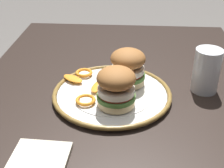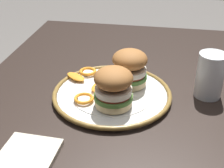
{
  "view_description": "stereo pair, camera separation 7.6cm",
  "coord_description": "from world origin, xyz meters",
  "views": [
    {
      "loc": [
        -0.65,
        -0.03,
        1.19
      ],
      "look_at": [
        0.06,
        0.01,
        0.77
      ],
      "focal_mm": 50.26,
      "sensor_mm": 36.0,
      "label": 1
    },
    {
      "loc": [
        -0.64,
        -0.11,
        1.19
      ],
      "look_at": [
        0.06,
        0.01,
        0.77
      ],
      "focal_mm": 50.26,
      "sensor_mm": 36.0,
      "label": 2
    }
  ],
  "objects": [
    {
      "name": "orange_peel_small_curl",
      "position": [
        0.15,
        0.1,
        0.76
      ],
      "size": [
        0.07,
        0.07,
        0.01
      ],
      "color": "orange",
      "rests_on": "dinner_plate"
    },
    {
      "name": "dining_table",
      "position": [
        0.0,
        0.0,
        0.63
      ],
      "size": [
        1.28,
        0.82,
        0.73
      ],
      "color": "black",
      "rests_on": "ground"
    },
    {
      "name": "orange_peel_curled",
      "position": [
        0.01,
        0.08,
        0.75
      ],
      "size": [
        0.07,
        0.07,
        0.01
      ],
      "color": "orange",
      "rests_on": "dinner_plate"
    },
    {
      "name": "folded_napkin",
      "position": [
        -0.22,
        0.14,
        0.74
      ],
      "size": [
        0.16,
        0.12,
        0.01
      ],
      "primitive_type": "cube",
      "rotation": [
        0.0,
        0.0,
        3.1
      ],
      "color": "beige",
      "rests_on": "dining_table"
    },
    {
      "name": "orange_peel_strip_short",
      "position": [
        0.12,
        0.13,
        0.76
      ],
      "size": [
        0.06,
        0.07,
        0.01
      ],
      "color": "orange",
      "rests_on": "dinner_plate"
    },
    {
      "name": "dinner_plate",
      "position": [
        0.06,
        0.01,
        0.74
      ],
      "size": [
        0.32,
        0.32,
        0.02
      ],
      "color": "white",
      "rests_on": "dining_table"
    },
    {
      "name": "orange_peel_strip_long",
      "position": [
        0.08,
        0.05,
        0.76
      ],
      "size": [
        0.08,
        0.06,
        0.01
      ],
      "color": "orange",
      "rests_on": "dinner_plate"
    },
    {
      "name": "drinking_glass",
      "position": [
        0.11,
        -0.24,
        0.79
      ],
      "size": [
        0.07,
        0.07,
        0.12
      ],
      "color": "white",
      "rests_on": "dining_table"
    },
    {
      "name": "sandwich_half_left",
      "position": [
        0.11,
        -0.03,
        0.8
      ],
      "size": [
        0.12,
        0.12,
        0.1
      ],
      "color": "beige",
      "rests_on": "dinner_plate"
    },
    {
      "name": "sandwich_half_right",
      "position": [
        -0.0,
        0.0,
        0.8
      ],
      "size": [
        0.1,
        0.1,
        0.1
      ],
      "color": "beige",
      "rests_on": "dinner_plate"
    }
  ]
}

